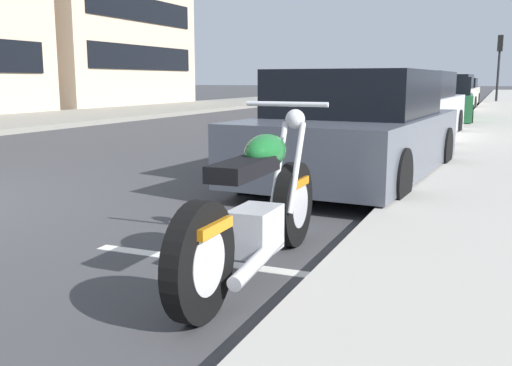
{
  "coord_description": "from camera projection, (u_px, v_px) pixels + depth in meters",
  "views": [
    {
      "loc": [
        -3.51,
        -5.9,
        1.28
      ],
      "look_at": [
        -0.09,
        -4.45,
        0.62
      ],
      "focal_mm": 40.44,
      "sensor_mm": 36.0,
      "label": 1
    }
  ],
  "objects": [
    {
      "name": "parking_stall_stripe",
      "position": [
        229.0,
        264.0,
        4.05
      ],
      "size": [
        0.12,
        2.2,
        0.01
      ],
      "primitive_type": "cube",
      "color": "silver",
      "rests_on": "ground"
    },
    {
      "name": "traffic_signal_near_corner",
      "position": [
        500.0,
        53.0,
        30.95
      ],
      "size": [
        0.36,
        0.28,
        3.51
      ],
      "color": "black",
      "rests_on": "sidewalk_near_curb"
    },
    {
      "name": "parked_car_at_intersection",
      "position": [
        448.0,
        95.0,
        23.13
      ],
      "size": [
        4.57,
        2.03,
        1.5
      ],
      "rotation": [
        0.0,
        0.0,
        -0.05
      ],
      "color": "beige",
      "rests_on": "ground"
    },
    {
      "name": "parked_car_behind_motorcycle",
      "position": [
        356.0,
        130.0,
        7.28
      ],
      "size": [
        4.29,
        2.12,
        1.4
      ],
      "rotation": [
        0.0,
        0.0,
        -0.07
      ],
      "color": "#4C515B",
      "rests_on": "ground"
    },
    {
      "name": "parked_car_near_corner",
      "position": [
        406.0,
        108.0,
        12.05
      ],
      "size": [
        4.63,
        2.06,
        1.45
      ],
      "rotation": [
        0.0,
        0.0,
        -0.04
      ],
      "color": "silver",
      "rests_on": "ground"
    },
    {
      "name": "parked_motorcycle",
      "position": [
        257.0,
        211.0,
        3.76
      ],
      "size": [
        2.21,
        0.62,
        1.13
      ],
      "rotation": [
        0.0,
        0.0,
        0.01
      ],
      "color": "black",
      "rests_on": "ground"
    },
    {
      "name": "sidewalk_far_curb",
      "position": [
        74.0,
        117.0,
        19.34
      ],
      "size": [
        120.0,
        5.0,
        0.14
      ],
      "primitive_type": "cube",
      "color": "gray",
      "rests_on": "ground"
    },
    {
      "name": "parked_car_across_street",
      "position": [
        439.0,
        102.0,
        17.16
      ],
      "size": [
        4.14,
        2.08,
        1.36
      ],
      "rotation": [
        0.0,
        0.0,
        0.05
      ],
      "color": "#236638",
      "rests_on": "ground"
    },
    {
      "name": "parked_car_mid_block",
      "position": [
        457.0,
        93.0,
        28.45
      ],
      "size": [
        4.44,
        1.97,
        1.37
      ],
      "rotation": [
        0.0,
        0.0,
        -0.01
      ],
      "color": "beige",
      "rests_on": "ground"
    }
  ]
}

